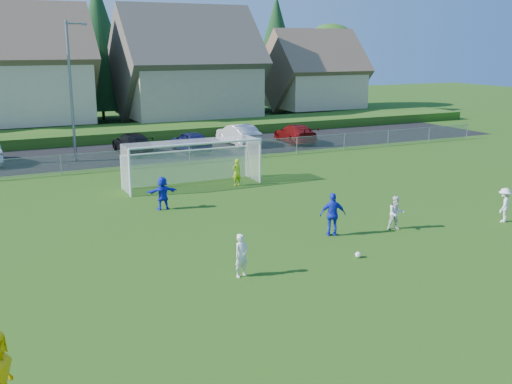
# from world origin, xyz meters

# --- Properties ---
(ground) EXTENTS (160.00, 160.00, 0.00)m
(ground) POSITION_xyz_m (0.00, 0.00, 0.00)
(ground) COLOR #193D0C
(ground) RESTS_ON ground
(asphalt_lot) EXTENTS (60.00, 60.00, 0.00)m
(asphalt_lot) POSITION_xyz_m (0.00, 27.50, 0.01)
(asphalt_lot) COLOR black
(asphalt_lot) RESTS_ON ground
(grass_embankment) EXTENTS (70.00, 6.00, 0.80)m
(grass_embankment) POSITION_xyz_m (0.00, 35.00, 0.40)
(grass_embankment) COLOR #1E420F
(grass_embankment) RESTS_ON ground
(soccer_ball) EXTENTS (0.22, 0.22, 0.22)m
(soccer_ball) POSITION_xyz_m (1.47, 2.57, 0.11)
(soccer_ball) COLOR white
(soccer_ball) RESTS_ON ground
(player_white_a) EXTENTS (0.62, 0.50, 1.47)m
(player_white_a) POSITION_xyz_m (-3.07, 2.78, 0.73)
(player_white_a) COLOR white
(player_white_a) RESTS_ON ground
(player_white_b) EXTENTS (0.84, 0.74, 1.43)m
(player_white_b) POSITION_xyz_m (4.83, 4.67, 0.72)
(player_white_b) COLOR white
(player_white_b) RESTS_ON ground
(player_white_c) EXTENTS (1.12, 0.96, 1.50)m
(player_white_c) POSITION_xyz_m (9.80, 3.57, 0.75)
(player_white_c) COLOR white
(player_white_c) RESTS_ON ground
(player_blue_a) EXTENTS (1.12, 0.79, 1.76)m
(player_blue_a) POSITION_xyz_m (2.04, 5.16, 0.88)
(player_blue_a) COLOR #1527CD
(player_blue_a) RESTS_ON ground
(player_blue_b) EXTENTS (1.46, 0.49, 1.57)m
(player_blue_b) POSITION_xyz_m (-2.90, 11.98, 0.78)
(player_blue_b) COLOR #1527CD
(player_blue_b) RESTS_ON ground
(goalkeeper) EXTENTS (0.59, 0.44, 1.47)m
(goalkeeper) POSITION_xyz_m (2.20, 14.93, 0.74)
(goalkeeper) COLOR #B7DF1A
(goalkeeper) RESTS_ON ground
(car_d) EXTENTS (2.11, 5.05, 1.46)m
(car_d) POSITION_xyz_m (-0.37, 27.26, 0.73)
(car_d) COLOR black
(car_d) RESTS_ON ground
(car_e) EXTENTS (2.07, 4.45, 1.48)m
(car_e) POSITION_xyz_m (3.64, 26.26, 0.74)
(car_e) COLOR #141A48
(car_e) RESTS_ON ground
(car_f) EXTENTS (1.84, 4.86, 1.58)m
(car_f) POSITION_xyz_m (7.95, 27.49, 0.79)
(car_f) COLOR #B9B9B9
(car_f) RESTS_ON ground
(car_g) EXTENTS (2.52, 5.15, 1.44)m
(car_g) POSITION_xyz_m (12.37, 26.41, 0.72)
(car_g) COLOR #690B0C
(car_g) RESTS_ON ground
(soccer_goal) EXTENTS (7.42, 1.90, 2.50)m
(soccer_goal) POSITION_xyz_m (0.00, 16.05, 1.63)
(soccer_goal) COLOR white
(soccer_goal) RESTS_ON ground
(chainlink_fence) EXTENTS (52.06, 0.06, 1.20)m
(chainlink_fence) POSITION_xyz_m (0.00, 22.00, 0.63)
(chainlink_fence) COLOR gray
(chainlink_fence) RESTS_ON ground
(streetlight) EXTENTS (1.38, 0.18, 9.00)m
(streetlight) POSITION_xyz_m (-4.45, 26.00, 4.84)
(streetlight) COLOR slate
(streetlight) RESTS_ON ground
(houses_row) EXTENTS (53.90, 11.45, 13.27)m
(houses_row) POSITION_xyz_m (1.97, 42.46, 7.33)
(houses_row) COLOR tan
(houses_row) RESTS_ON ground
(tree_row) EXTENTS (65.98, 12.36, 13.80)m
(tree_row) POSITION_xyz_m (1.04, 48.74, 6.91)
(tree_row) COLOR #382616
(tree_row) RESTS_ON ground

